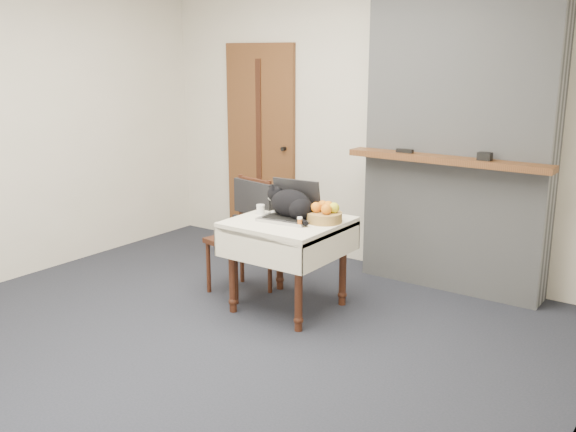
% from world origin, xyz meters
% --- Properties ---
extents(ground, '(4.50, 4.50, 0.00)m').
position_xyz_m(ground, '(0.00, 0.00, 0.00)').
color(ground, black).
rests_on(ground, ground).
extents(room_shell, '(4.52, 4.01, 2.61)m').
position_xyz_m(room_shell, '(0.00, 0.46, 1.76)').
color(room_shell, beige).
rests_on(room_shell, ground).
extents(door, '(0.82, 0.10, 2.00)m').
position_xyz_m(door, '(-1.20, 1.97, 1.00)').
color(door, brown).
rests_on(door, ground).
extents(chimney, '(1.62, 0.48, 2.60)m').
position_xyz_m(chimney, '(0.90, 1.85, 1.30)').
color(chimney, gray).
rests_on(chimney, ground).
extents(side_table, '(0.78, 0.78, 0.70)m').
position_xyz_m(side_table, '(0.08, 0.65, 0.59)').
color(side_table, '#371B0F').
rests_on(side_table, ground).
extents(laptop, '(0.42, 0.37, 0.29)m').
position_xyz_m(laptop, '(0.08, 0.70, 0.77)').
color(laptop, '#B7B7BC').
rests_on(laptop, side_table).
extents(cat, '(0.49, 0.30, 0.25)m').
position_xyz_m(cat, '(0.08, 0.70, 0.81)').
color(cat, black).
rests_on(cat, side_table).
extents(cream_jar, '(0.06, 0.06, 0.07)m').
position_xyz_m(cream_jar, '(-0.20, 0.68, 0.74)').
color(cream_jar, silver).
rests_on(cream_jar, side_table).
extents(pill_bottle, '(0.04, 0.04, 0.07)m').
position_xyz_m(pill_bottle, '(0.27, 0.53, 0.74)').
color(pill_bottle, '#B35416').
rests_on(pill_bottle, side_table).
extents(fruit_basket, '(0.26, 0.26, 0.15)m').
position_xyz_m(fruit_basket, '(0.33, 0.76, 0.76)').
color(fruit_basket, '#B08447').
rests_on(fruit_basket, side_table).
extents(desk_clutter, '(0.16, 0.05, 0.01)m').
position_xyz_m(desk_clutter, '(0.22, 0.74, 0.70)').
color(desk_clutter, black).
rests_on(desk_clutter, side_table).
extents(chair, '(0.49, 0.48, 0.93)m').
position_xyz_m(chair, '(-0.42, 0.79, 0.60)').
color(chair, '#371B0F').
rests_on(chair, ground).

